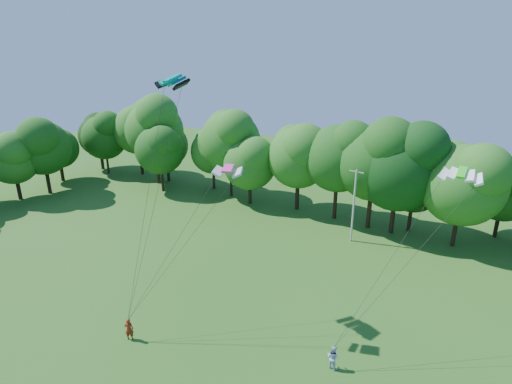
% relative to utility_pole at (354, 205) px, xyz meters
% --- Properties ---
extents(utility_pole, '(1.62, 0.43, 8.22)m').
position_rel_utility_pole_xyz_m(utility_pole, '(0.00, 0.00, 0.00)').
color(utility_pole, '#ADADA5').
rests_on(utility_pole, ground).
extents(kite_flyer_left, '(0.76, 0.68, 1.75)m').
position_rel_utility_pole_xyz_m(kite_flyer_left, '(-10.03, -23.54, -3.35)').
color(kite_flyer_left, maroon).
rests_on(kite_flyer_left, ground).
extents(kite_flyer_right, '(0.95, 0.82, 1.69)m').
position_rel_utility_pole_xyz_m(kite_flyer_right, '(3.92, -19.41, -3.38)').
color(kite_flyer_right, '#A9BAEB').
rests_on(kite_flyer_right, ground).
extents(kite_teal, '(3.25, 2.31, 0.63)m').
position_rel_utility_pole_xyz_m(kite_teal, '(-9.68, -17.19, 13.85)').
color(kite_teal, '#04827A').
rests_on(kite_teal, ground).
extents(kite_green, '(2.70, 1.43, 0.61)m').
position_rel_utility_pole_xyz_m(kite_green, '(9.60, -12.19, 8.19)').
color(kite_green, '#28DE21').
rests_on(kite_green, ground).
extents(kite_pink, '(2.20, 1.47, 0.41)m').
position_rel_utility_pole_xyz_m(kite_pink, '(-4.37, -18.57, 8.22)').
color(kite_pink, '#DD3D9E').
rests_on(kite_pink, ground).
extents(tree_back_west, '(7.65, 7.65, 11.13)m').
position_rel_utility_pole_xyz_m(tree_back_west, '(-32.30, 8.11, 2.73)').
color(tree_back_west, '#382716').
rests_on(tree_back_west, ground).
extents(tree_back_center, '(10.29, 10.29, 14.97)m').
position_rel_utility_pole_xyz_m(tree_back_center, '(3.56, 4.37, 5.12)').
color(tree_back_center, black).
rests_on(tree_back_center, ground).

